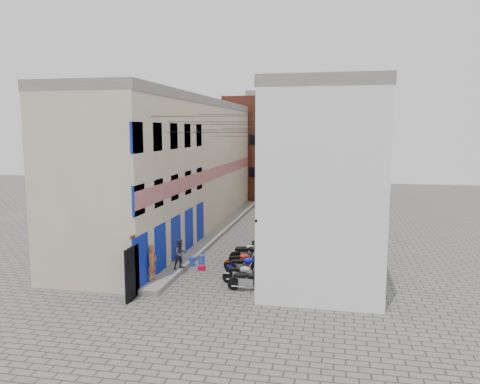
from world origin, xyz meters
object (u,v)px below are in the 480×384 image
Objects in this scene: motorcycle_a at (247,280)px; motorcycle_c at (245,265)px; water_jug_far at (202,260)px; motorcycle_d at (241,260)px; red_crate at (202,268)px; motorcycle_b at (241,273)px; person_b at (180,254)px; person_a at (152,263)px; motorcycle_f at (247,250)px; motorcycle_e at (249,253)px; water_jug_near at (192,262)px; motorcycle_g at (264,245)px.

motorcycle_c is (-0.50, 2.06, 0.04)m from motorcycle_a.
motorcycle_c is 3.54× the size of water_jug_far.
red_crate is (-1.90, -0.42, -0.38)m from motorcycle_d.
motorcycle_b is 3.32m from person_b.
person_a reaches higher than water_jug_far.
person_b reaches higher than red_crate.
motorcycle_f is 2.62m from water_jug_far.
person_a is (-3.63, -4.09, 0.46)m from motorcycle_e.
water_jug_near is at bearing -124.21° from motorcycle_b.
water_jug_far is (-2.82, -2.65, -0.28)m from motorcycle_g.
motorcycle_b is 1.01× the size of motorcycle_d.
motorcycle_d is at bearing -174.34° from motorcycle_c.
motorcycle_a reaches higher than water_jug_near.
person_b reaches higher than motorcycle_e.
person_b reaches higher than water_jug_far.
water_jug_near is (-2.53, -1.84, -0.25)m from motorcycle_f.
motorcycle_g reaches higher than motorcycle_c.
person_b is at bearing -101.72° from motorcycle_c.
motorcycle_a is 4.03m from person_b.
motorcycle_e is at bearing -170.32° from motorcycle_a.
person_b is at bearing -138.21° from red_crate.
red_crate is at bearing -7.50° from person_b.
motorcycle_b is at bearing -35.78° from water_jug_near.
motorcycle_a is at bearing -3.16° from motorcycle_g.
motorcycle_d reaches higher than water_jug_near.
water_jug_near is at bearing -52.96° from motorcycle_g.
water_jug_near is at bearing 34.06° from person_b.
motorcycle_f is at bearing 52.14° from red_crate.
water_jug_near is at bearing 141.66° from red_crate.
motorcycle_f reaches higher than water_jug_near.
motorcycle_d is 1.96m from motorcycle_f.
person_a is at bearing -49.57° from motorcycle_f.
red_crate is (-2.33, 1.63, -0.39)m from motorcycle_b.
motorcycle_c is at bearing -1.14° from motorcycle_e.
motorcycle_c is at bearing -11.03° from red_crate.
red_crate is (1.48, 2.72, -0.95)m from person_a.
motorcycle_a is at bearing -78.89° from person_a.
motorcycle_c reaches higher than motorcycle_b.
motorcycle_c is 0.88× the size of motorcycle_e.
motorcycle_b is at bearing -1.51° from motorcycle_e.
motorcycle_b is at bearing -7.76° from motorcycle_g.
motorcycle_d is 4.68× the size of red_crate.
motorcycle_e reaches higher than motorcycle_f.
motorcycle_f is 1.14× the size of person_b.
motorcycle_d is 3.62× the size of water_jug_near.
person_a reaches higher than motorcycle_e.
motorcycle_a is 0.92× the size of motorcycle_g.
water_jug_near is (-3.25, -2.94, -0.30)m from motorcycle_g.
person_b is 1.50m from water_jug_near.
motorcycle_d reaches higher than red_crate.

